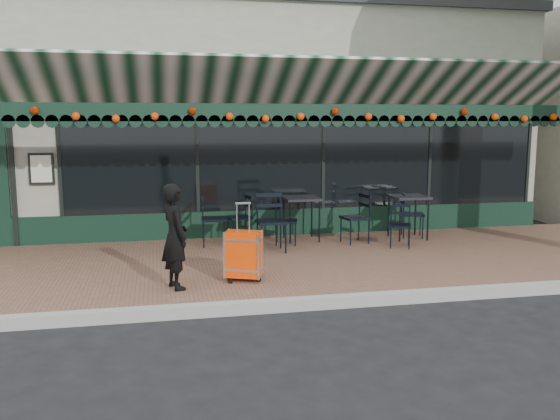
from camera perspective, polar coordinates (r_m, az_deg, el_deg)
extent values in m
plane|color=black|center=(7.56, 2.10, -9.36)|extent=(80.00, 80.00, 0.00)
cube|color=brown|center=(9.42, -0.83, -5.25)|extent=(18.00, 4.00, 0.15)
cube|color=#9E9E99|center=(7.46, 2.26, -9.00)|extent=(18.00, 0.16, 0.15)
cube|color=gray|center=(15.08, -5.26, 8.27)|extent=(12.00, 8.00, 4.50)
cube|color=black|center=(11.37, 3.20, 5.16)|extent=(9.20, 0.04, 2.00)
cube|color=silver|center=(11.12, -21.99, 3.70)|extent=(0.42, 0.04, 0.55)
cube|color=black|center=(9.66, -1.46, 9.37)|extent=(12.00, 0.03, 0.28)
cylinder|color=#E74E07|center=(9.60, -1.40, 9.25)|extent=(11.60, 0.12, 0.12)
imported|color=black|center=(7.81, -10.09, -2.52)|extent=(0.48, 0.59, 1.38)
cube|color=#FF4108|center=(8.12, -3.54, -4.25)|extent=(0.54, 0.42, 0.63)
cube|color=black|center=(8.20, -3.52, -6.61)|extent=(0.54, 0.42, 0.06)
cube|color=silver|center=(8.02, -3.57, -0.70)|extent=(0.21, 0.11, 0.39)
cube|color=black|center=(11.23, 12.27, 1.26)|extent=(0.65, 0.65, 0.04)
cylinder|color=black|center=(10.93, 11.48, -1.05)|extent=(0.03, 0.03, 0.76)
cylinder|color=black|center=(11.15, 14.05, -0.94)|extent=(0.03, 0.03, 0.76)
cylinder|color=black|center=(11.42, 10.41, -0.60)|extent=(0.03, 0.03, 0.76)
cylinder|color=black|center=(11.64, 12.89, -0.51)|extent=(0.03, 0.03, 0.76)
cube|color=black|center=(10.81, 2.08, 1.13)|extent=(0.65, 0.65, 0.04)
cylinder|color=black|center=(10.55, 1.00, -1.24)|extent=(0.03, 0.03, 0.75)
cylinder|color=black|center=(10.68, 3.82, -1.14)|extent=(0.03, 0.03, 0.75)
cylinder|color=black|center=(11.07, 0.38, -0.77)|extent=(0.03, 0.03, 0.75)
cylinder|color=black|center=(11.19, 3.08, -0.68)|extent=(0.03, 0.03, 0.75)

